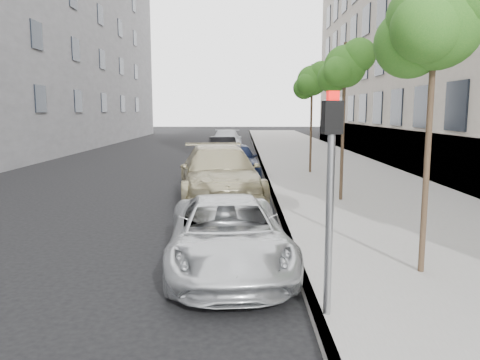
{
  "coord_description": "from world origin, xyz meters",
  "views": [
    {
      "loc": [
        0.16,
        -6.13,
        2.83
      ],
      "look_at": [
        0.12,
        2.86,
        1.5
      ],
      "focal_mm": 35.0,
      "sensor_mm": 36.0,
      "label": 1
    }
  ],
  "objects_px": {
    "signal_pole": "(331,177)",
    "sedan_black": "(223,149)",
    "tree_far": "(313,81)",
    "minivan": "(227,234)",
    "tree_near": "(437,21)",
    "tree_mid": "(346,67)",
    "suv": "(219,174)",
    "sedan_rear": "(226,141)",
    "sedan_blue": "(236,159)"
  },
  "relations": [
    {
      "from": "tree_mid",
      "to": "sedan_black",
      "type": "relative_size",
      "value": 1.16
    },
    {
      "from": "tree_mid",
      "to": "suv",
      "type": "xyz_separation_m",
      "value": [
        -3.78,
        0.43,
        -3.26
      ]
    },
    {
      "from": "tree_near",
      "to": "tree_mid",
      "type": "bearing_deg",
      "value": 90.0
    },
    {
      "from": "tree_near",
      "to": "sedan_blue",
      "type": "xyz_separation_m",
      "value": [
        -3.33,
        12.67,
        -3.49
      ]
    },
    {
      "from": "tree_near",
      "to": "tree_mid",
      "type": "xyz_separation_m",
      "value": [
        -0.0,
        6.5,
        -0.11
      ]
    },
    {
      "from": "tree_near",
      "to": "sedan_rear",
      "type": "height_order",
      "value": "tree_near"
    },
    {
      "from": "tree_far",
      "to": "signal_pole",
      "type": "xyz_separation_m",
      "value": [
        -1.93,
        -14.69,
        -2.14
      ]
    },
    {
      "from": "sedan_rear",
      "to": "minivan",
      "type": "bearing_deg",
      "value": -88.2
    },
    {
      "from": "sedan_blue",
      "to": "tree_mid",
      "type": "bearing_deg",
      "value": -69.36
    },
    {
      "from": "suv",
      "to": "tree_far",
      "type": "bearing_deg",
      "value": 50.78
    },
    {
      "from": "signal_pole",
      "to": "minivan",
      "type": "height_order",
      "value": "signal_pole"
    },
    {
      "from": "tree_near",
      "to": "minivan",
      "type": "relative_size",
      "value": 1.11
    },
    {
      "from": "tree_far",
      "to": "suv",
      "type": "height_order",
      "value": "tree_far"
    },
    {
      "from": "tree_mid",
      "to": "tree_far",
      "type": "bearing_deg",
      "value": 90.0
    },
    {
      "from": "tree_far",
      "to": "tree_near",
      "type": "bearing_deg",
      "value": -90.0
    },
    {
      "from": "minivan",
      "to": "tree_near",
      "type": "bearing_deg",
      "value": -14.67
    },
    {
      "from": "tree_near",
      "to": "sedan_rear",
      "type": "xyz_separation_m",
      "value": [
        -4.15,
        24.96,
        -3.47
      ]
    },
    {
      "from": "signal_pole",
      "to": "suv",
      "type": "relative_size",
      "value": 0.49
    },
    {
      "from": "signal_pole",
      "to": "sedan_black",
      "type": "distance_m",
      "value": 20.87
    },
    {
      "from": "tree_far",
      "to": "minivan",
      "type": "bearing_deg",
      "value": -104.97
    },
    {
      "from": "sedan_blue",
      "to": "sedan_black",
      "type": "height_order",
      "value": "sedan_blue"
    },
    {
      "from": "suv",
      "to": "signal_pole",
      "type": "bearing_deg",
      "value": -85.17
    },
    {
      "from": "signal_pole",
      "to": "tree_near",
      "type": "bearing_deg",
      "value": 33.72
    },
    {
      "from": "tree_near",
      "to": "sedan_black",
      "type": "xyz_separation_m",
      "value": [
        -4.16,
        19.02,
        -3.55
      ]
    },
    {
      "from": "minivan",
      "to": "suv",
      "type": "xyz_separation_m",
      "value": [
        -0.45,
        6.37,
        0.24
      ]
    },
    {
      "from": "tree_near",
      "to": "signal_pole",
      "type": "relative_size",
      "value": 1.7
    },
    {
      "from": "signal_pole",
      "to": "sedan_rear",
      "type": "bearing_deg",
      "value": 87.26
    },
    {
      "from": "tree_far",
      "to": "minivan",
      "type": "xyz_separation_m",
      "value": [
        -3.33,
        -12.44,
        -3.5
      ]
    },
    {
      "from": "minivan",
      "to": "suv",
      "type": "height_order",
      "value": "suv"
    },
    {
      "from": "tree_far",
      "to": "signal_pole",
      "type": "distance_m",
      "value": 14.97
    },
    {
      "from": "signal_pole",
      "to": "sedan_blue",
      "type": "bearing_deg",
      "value": 88.07
    },
    {
      "from": "signal_pole",
      "to": "sedan_blue",
      "type": "xyz_separation_m",
      "value": [
        -1.4,
        14.36,
        -1.25
      ]
    },
    {
      "from": "sedan_black",
      "to": "sedan_rear",
      "type": "xyz_separation_m",
      "value": [
        0.01,
        5.95,
        0.08
      ]
    },
    {
      "from": "suv",
      "to": "sedan_rear",
      "type": "height_order",
      "value": "suv"
    },
    {
      "from": "signal_pole",
      "to": "sedan_black",
      "type": "height_order",
      "value": "signal_pole"
    },
    {
      "from": "minivan",
      "to": "sedan_black",
      "type": "bearing_deg",
      "value": 87.47
    },
    {
      "from": "sedan_black",
      "to": "sedan_blue",
      "type": "bearing_deg",
      "value": -90.11
    },
    {
      "from": "tree_far",
      "to": "minivan",
      "type": "distance_m",
      "value": 13.34
    },
    {
      "from": "signal_pole",
      "to": "sedan_rear",
      "type": "distance_m",
      "value": 26.77
    },
    {
      "from": "tree_near",
      "to": "tree_far",
      "type": "distance_m",
      "value": 13.0
    },
    {
      "from": "sedan_blue",
      "to": "sedan_black",
      "type": "relative_size",
      "value": 1.05
    },
    {
      "from": "signal_pole",
      "to": "sedan_black",
      "type": "xyz_separation_m",
      "value": [
        -2.23,
        20.71,
        -1.31
      ]
    },
    {
      "from": "tree_near",
      "to": "signal_pole",
      "type": "height_order",
      "value": "tree_near"
    },
    {
      "from": "tree_far",
      "to": "sedan_black",
      "type": "bearing_deg",
      "value": 124.66
    },
    {
      "from": "sedan_blue",
      "to": "sedan_black",
      "type": "distance_m",
      "value": 6.4
    },
    {
      "from": "signal_pole",
      "to": "minivan",
      "type": "relative_size",
      "value": 0.65
    },
    {
      "from": "tree_near",
      "to": "suv",
      "type": "xyz_separation_m",
      "value": [
        -3.78,
        6.93,
        -3.37
      ]
    },
    {
      "from": "suv",
      "to": "sedan_rear",
      "type": "xyz_separation_m",
      "value": [
        -0.37,
        18.03,
        -0.11
      ]
    },
    {
      "from": "suv",
      "to": "sedan_black",
      "type": "relative_size",
      "value": 1.45
    },
    {
      "from": "tree_near",
      "to": "sedan_black",
      "type": "relative_size",
      "value": 1.22
    }
  ]
}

